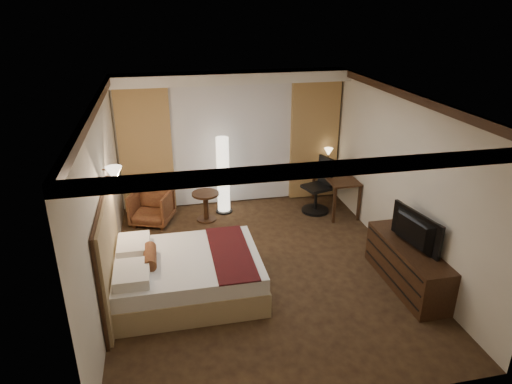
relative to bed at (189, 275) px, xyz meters
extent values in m
cube|color=black|center=(1.16, 0.42, -0.30)|extent=(4.50, 5.50, 0.01)
cube|color=white|center=(1.16, 0.42, 2.40)|extent=(4.50, 5.50, 0.01)
cube|color=beige|center=(1.16, 3.17, 1.05)|extent=(4.50, 0.02, 2.70)
cube|color=beige|center=(-1.09, 0.42, 1.05)|extent=(0.02, 5.50, 2.70)
cube|color=beige|center=(3.41, 0.42, 1.05)|extent=(0.02, 5.50, 2.70)
cube|color=white|center=(1.16, 2.92, 2.30)|extent=(4.50, 0.50, 0.20)
cube|color=silver|center=(1.16, 3.09, 0.95)|extent=(2.48, 0.04, 2.45)
cube|color=#AC834E|center=(-0.54, 3.03, 0.95)|extent=(1.00, 0.14, 2.45)
cube|color=#AC834E|center=(2.86, 3.03, 0.95)|extent=(1.00, 0.14, 2.45)
imported|color=#502218|center=(-0.51, 2.42, 0.06)|extent=(0.88, 0.85, 0.72)
imported|color=black|center=(3.13, -0.46, 0.65)|extent=(0.73, 1.08, 0.13)
camera|label=1|loc=(-0.21, -5.62, 3.62)|focal=32.00mm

